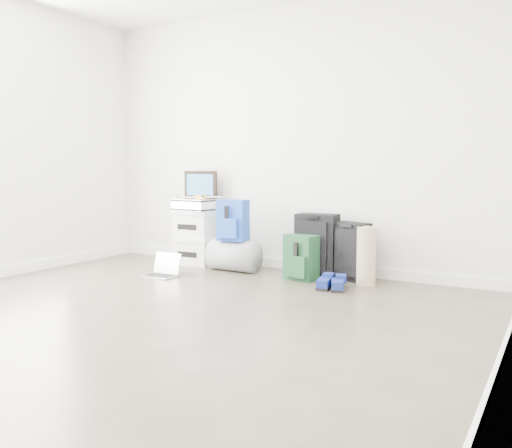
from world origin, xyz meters
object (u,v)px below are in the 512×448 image
Objects in this scene: carry_on at (350,251)px; duffel_bag at (234,256)px; briefcase at (196,205)px; large_suitcase at (317,245)px; laptop at (163,271)px; boxes_stack at (196,237)px.

duffel_bag is at bearing -154.83° from carry_on.
large_suitcase is (1.42, 0.04, -0.35)m from briefcase.
carry_on is 1.72× the size of laptop.
laptop is at bearing -138.55° from carry_on.
boxes_stack reaches higher than carry_on.
carry_on reaches higher than duffel_bag.
carry_on is (1.77, 0.05, -0.03)m from boxes_stack.
boxes_stack is 1.77m from carry_on.
laptop is (0.11, -0.70, -0.25)m from boxes_stack.
briefcase is 0.79× the size of carry_on.
boxes_stack is 0.97× the size of large_suitcase.
briefcase reaches higher than laptop.
large_suitcase reaches higher than duffel_bag.
laptop is at bearing -85.60° from boxes_stack.
large_suitcase is 1.53m from laptop.
carry_on reaches higher than laptop.
duffel_bag is 0.88m from large_suitcase.
boxes_stack is 1.37× the size of briefcase.
carry_on is at bearing 9.56° from duffel_bag.
boxes_stack is at bearing 177.92° from large_suitcase.
duffel_bag is at bearing -172.89° from large_suitcase.
briefcase is (0.00, 0.00, 0.36)m from boxes_stack.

